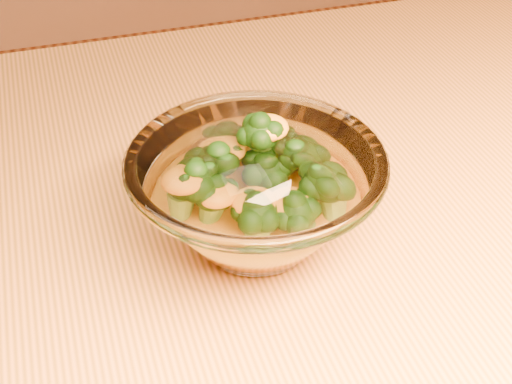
{
  "coord_description": "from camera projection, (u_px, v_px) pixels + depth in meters",
  "views": [
    {
      "loc": [
        -0.1,
        -0.36,
        1.11
      ],
      "look_at": [
        0.02,
        0.02,
        0.8
      ],
      "focal_mm": 50.0,
      "sensor_mm": 36.0,
      "label": 1
    }
  ],
  "objects": [
    {
      "name": "broccoli_heap",
      "position": [
        254.0,
        179.0,
        0.51
      ],
      "size": [
        0.13,
        0.12,
        0.07
      ],
      "color": "black",
      "rests_on": "cheese_sauce"
    },
    {
      "name": "cheese_sauce",
      "position": [
        256.0,
        215.0,
        0.53
      ],
      "size": [
        0.11,
        0.11,
        0.03
      ],
      "primitive_type": "ellipsoid",
      "color": "orange",
      "rests_on": "glass_bowl"
    },
    {
      "name": "table",
      "position": [
        237.0,
        355.0,
        0.58
      ],
      "size": [
        1.2,
        0.8,
        0.75
      ],
      "color": "#C6793B",
      "rests_on": "ground"
    },
    {
      "name": "glass_bowl",
      "position": [
        256.0,
        196.0,
        0.51
      ],
      "size": [
        0.19,
        0.19,
        0.08
      ],
      "color": "white",
      "rests_on": "table"
    }
  ]
}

